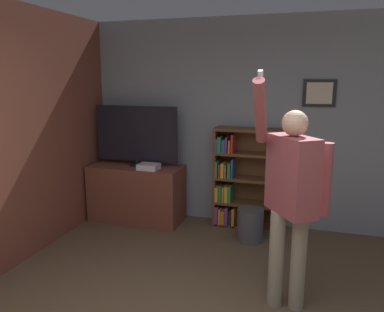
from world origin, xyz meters
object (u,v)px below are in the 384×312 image
Objects in this scene: person at (291,192)px; waste_bin at (250,225)px; television at (136,135)px; game_console at (149,167)px; bookshelf at (241,181)px.

person is 1.58m from waste_bin.
television is 2.92× the size of waste_bin.
person is (2.08, -1.51, -0.15)m from television.
waste_bin is (-0.49, 1.25, -0.83)m from person.
bookshelf reaches higher than game_console.
game_console is 0.20× the size of bookshelf.
television is 1.52m from bookshelf.
television is at bearing 170.53° from waste_bin.
person is at bearing -36.00° from game_console.
person is at bearing -67.83° from bookshelf.
bookshelf is (1.16, 0.34, -0.18)m from game_console.
waste_bin is (1.60, -0.27, -0.99)m from television.
person is (0.68, -1.67, 0.41)m from bookshelf.
television reaches higher than bookshelf.
television reaches higher than game_console.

